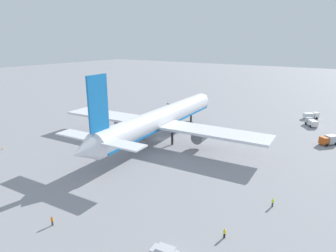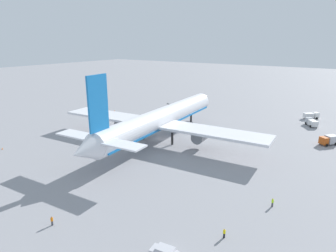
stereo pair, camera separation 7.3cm
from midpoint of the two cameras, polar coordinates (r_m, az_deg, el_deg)
The scene contains 11 objects.
ground_plane at distance 93.00m, azimuth -1.07°, elevation -2.53°, with size 600.00×600.00×0.00m, color gray.
airliner at distance 90.00m, azimuth -1.51°, elevation 1.29°, with size 71.10×67.92×22.86m.
service_truck_0 at distance 118.73m, azimuth 26.11°, elevation 0.66°, with size 6.33×5.16×2.56m.
service_truck_1 at distance 99.71m, azimuth 28.78°, elevation -2.36°, with size 5.55×5.06×2.81m.
service_truck_2 at distance 129.63m, azimuth 26.05°, elevation 1.86°, with size 5.44×5.82×2.52m.
baggage_cart_0 at distance 144.39m, azimuth 0.33°, elevation 4.40°, with size 2.81×3.23×0.40m.
ground_worker_0 at distance 59.94m, azimuth 19.67°, elevation -13.80°, with size 0.53×0.53×1.72m.
ground_worker_1 at distance 55.32m, azimuth -21.57°, elevation -16.75°, with size 0.48×0.48×1.67m.
ground_worker_2 at distance 49.92m, azimuth 10.91°, elevation -19.76°, with size 0.56×0.56×1.63m.
traffic_cone_0 at distance 96.60m, azimuth -29.48°, elevation -3.82°, with size 0.36×0.36×0.55m, color orange.
traffic_cone_1 at distance 131.51m, azimuth -10.34°, elevation 2.95°, with size 0.36×0.36×0.55m, color orange.
Camera 2 is at (-72.13, -50.50, 29.94)m, focal length 31.39 mm.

